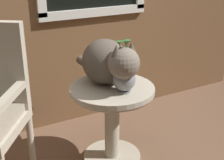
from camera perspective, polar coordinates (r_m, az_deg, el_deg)
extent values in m
cube|color=silver|center=(2.71, -3.11, 12.00)|extent=(0.96, 0.03, 0.07)
cylinder|color=#B2A893|center=(2.43, 0.00, -13.45)|extent=(0.42, 0.42, 0.03)
cylinder|color=#B2A893|center=(2.28, 0.00, -7.93)|extent=(0.10, 0.10, 0.51)
cylinder|color=#B2A893|center=(2.16, 0.00, -1.66)|extent=(0.58, 0.58, 0.03)
torus|color=#B2A893|center=(2.17, 0.00, -2.33)|extent=(0.56, 0.56, 0.02)
cylinder|color=#B2A893|center=(2.23, -14.20, -11.33)|extent=(0.04, 0.04, 0.45)
cube|color=#B2A893|center=(1.84, -17.78, -2.76)|extent=(0.29, 0.38, 0.04)
ellipsoid|color=brown|center=(2.17, -1.25, 3.31)|extent=(0.33, 0.36, 0.31)
sphere|color=#76695D|center=(1.97, 2.12, 3.02)|extent=(0.20, 0.20, 0.20)
cone|color=brown|center=(1.92, 0.78, 5.31)|extent=(0.06, 0.06, 0.07)
cone|color=brown|center=(1.98, 3.50, 5.79)|extent=(0.06, 0.06, 0.07)
cylinder|color=brown|center=(2.39, -4.08, 2.68)|extent=(0.09, 0.31, 0.07)
cylinder|color=gray|center=(2.08, 2.18, -1.98)|extent=(0.09, 0.09, 0.01)
ellipsoid|color=gray|center=(2.05, 2.21, 0.07)|extent=(0.15, 0.15, 0.15)
cylinder|color=gray|center=(2.01, 2.24, 2.36)|extent=(0.08, 0.08, 0.06)
torus|color=gray|center=(2.00, 2.26, 3.19)|extent=(0.10, 0.10, 0.02)
cylinder|color=#2D662D|center=(1.97, 1.77, 4.90)|extent=(0.06, 0.02, 0.14)
cone|color=#2D662D|center=(1.93, 1.26, 6.68)|extent=(0.04, 0.04, 0.02)
cylinder|color=#2D662D|center=(2.00, 2.36, 4.97)|extent=(0.02, 0.02, 0.13)
cone|color=#2D662D|center=(1.99, 2.46, 6.77)|extent=(0.04, 0.04, 0.02)
cylinder|color=#2D662D|center=(1.97, 2.51, 5.01)|extent=(0.01, 0.04, 0.14)
cone|color=#2D662D|center=(1.94, 2.78, 6.89)|extent=(0.04, 0.04, 0.02)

